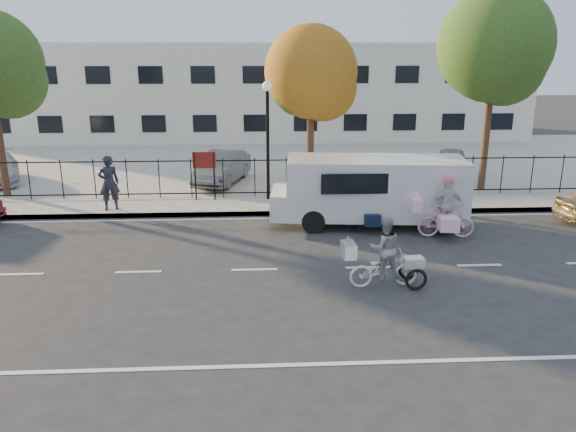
{
  "coord_description": "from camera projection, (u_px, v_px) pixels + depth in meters",
  "views": [
    {
      "loc": [
        0.15,
        -13.7,
        5.47
      ],
      "look_at": [
        0.95,
        1.2,
        1.1
      ],
      "focal_mm": 35.0,
      "sensor_mm": 36.0,
      "label": 1
    }
  ],
  "objects": [
    {
      "name": "lot_car_d",
      "position": [
        451.0,
        163.0,
        24.73
      ],
      "size": [
        2.53,
        3.88,
        1.23
      ],
      "primitive_type": "imported",
      "rotation": [
        0.0,
        0.0,
        -0.33
      ],
      "color": "#929499",
      "rests_on": "parking_lot"
    },
    {
      "name": "white_van",
      "position": [
        372.0,
        189.0,
        18.15
      ],
      "size": [
        6.38,
        2.63,
        2.21
      ],
      "rotation": [
        0.0,
        0.0,
        -0.1
      ],
      "color": "white",
      "rests_on": "ground"
    },
    {
      "name": "curb",
      "position": [
        255.0,
        214.0,
        19.47
      ],
      "size": [
        60.0,
        0.1,
        0.15
      ],
      "primitive_type": "cube",
      "color": "#A8A399",
      "rests_on": "ground"
    },
    {
      "name": "unicorn_bike",
      "position": [
        446.0,
        215.0,
        17.01
      ],
      "size": [
        1.98,
        1.39,
        1.96
      ],
      "rotation": [
        0.0,
        0.0,
        1.44
      ],
      "color": "#DBA7BD",
      "rests_on": "ground"
    },
    {
      "name": "tree_east",
      "position": [
        498.0,
        51.0,
        21.16
      ],
      "size": [
        4.3,
        4.3,
        7.88
      ],
      "color": "#442D1D",
      "rests_on": "ground"
    },
    {
      "name": "lamppost",
      "position": [
        268.0,
        120.0,
        20.32
      ],
      "size": [
        0.36,
        0.36,
        4.33
      ],
      "color": "black",
      "rests_on": "sidewalk"
    },
    {
      "name": "building",
      "position": [
        255.0,
        90.0,
        37.77
      ],
      "size": [
        34.0,
        10.0,
        6.0
      ],
      "primitive_type": "cube",
      "color": "silver",
      "rests_on": "ground"
    },
    {
      "name": "ground",
      "position": [
        254.0,
        270.0,
        14.65
      ],
      "size": [
        120.0,
        120.0,
        0.0
      ],
      "primitive_type": "plane",
      "color": "#333334"
    },
    {
      "name": "lot_car_c",
      "position": [
        222.0,
        168.0,
        23.54
      ],
      "size": [
        2.39,
        4.17,
        1.3
      ],
      "primitive_type": "imported",
      "rotation": [
        0.0,
        0.0,
        -0.27
      ],
      "color": "#4E5256",
      "rests_on": "parking_lot"
    },
    {
      "name": "iron_fence",
      "position": [
        255.0,
        177.0,
        21.3
      ],
      "size": [
        58.0,
        0.06,
        1.5
      ],
      "primitive_type": null,
      "color": "black",
      "rests_on": "sidewalk"
    },
    {
      "name": "sidewalk",
      "position": [
        255.0,
        206.0,
        20.48
      ],
      "size": [
        60.0,
        2.2,
        0.15
      ],
      "primitive_type": "cube",
      "color": "#A8A399",
      "rests_on": "ground"
    },
    {
      "name": "pedestrian",
      "position": [
        109.0,
        183.0,
        19.43
      ],
      "size": [
        0.82,
        0.68,
        1.93
      ],
      "primitive_type": "imported",
      "rotation": [
        0.0,
        0.0,
        3.5
      ],
      "color": "black",
      "rests_on": "sidewalk"
    },
    {
      "name": "road_markings",
      "position": [
        254.0,
        270.0,
        14.65
      ],
      "size": [
        60.0,
        9.52,
        0.01
      ],
      "primitive_type": null,
      "color": "silver",
      "rests_on": "ground"
    },
    {
      "name": "bull_bike",
      "position": [
        369.0,
        212.0,
        17.65
      ],
      "size": [
        1.7,
        1.16,
        1.59
      ],
      "rotation": [
        0.0,
        0.0,
        1.58
      ],
      "color": "black",
      "rests_on": "ground"
    },
    {
      "name": "zebra_trike",
      "position": [
        384.0,
        260.0,
        13.45
      ],
      "size": [
        2.05,
        0.81,
        1.75
      ],
      "rotation": [
        0.0,
        0.0,
        1.64
      ],
      "color": "white",
      "rests_on": "ground"
    },
    {
      "name": "parking_lot",
      "position": [
        256.0,
        161.0,
        29.01
      ],
      "size": [
        60.0,
        15.6,
        0.15
      ],
      "primitive_type": "cube",
      "color": "#A8A399",
      "rests_on": "ground"
    },
    {
      "name": "tree_mid",
      "position": [
        315.0,
        77.0,
        21.4
      ],
      "size": [
        3.58,
        3.56,
        6.52
      ],
      "color": "#442D1D",
      "rests_on": "ground"
    },
    {
      "name": "street_sign",
      "position": [
        204.0,
        166.0,
        20.68
      ],
      "size": [
        0.85,
        0.06,
        1.8
      ],
      "color": "black",
      "rests_on": "sidewalk"
    }
  ]
}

